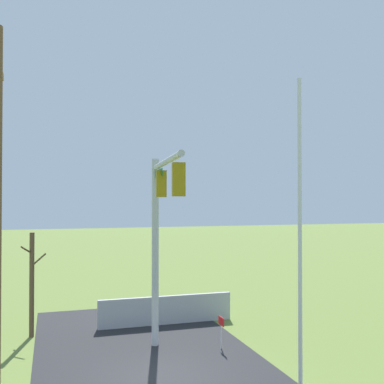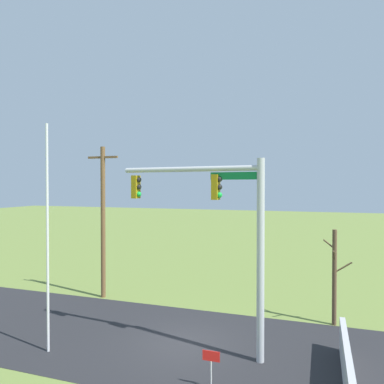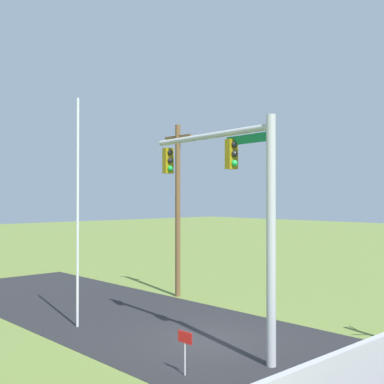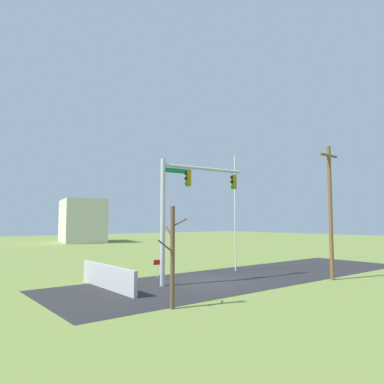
{
  "view_description": "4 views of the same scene",
  "coord_description": "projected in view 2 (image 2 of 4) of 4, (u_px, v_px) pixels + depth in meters",
  "views": [
    {
      "loc": [
        -14.53,
        3.46,
        5.75
      ],
      "look_at": [
        -0.7,
        -0.87,
        6.0
      ],
      "focal_mm": 42.68,
      "sensor_mm": 36.0,
      "label": 1
    },
    {
      "loc": [
        5.26,
        -13.98,
        6.4
      ],
      "look_at": [
        0.39,
        -0.05,
        6.13
      ],
      "focal_mm": 34.83,
      "sensor_mm": 36.0,
      "label": 2
    },
    {
      "loc": [
        12.35,
        -12.24,
        4.94
      ],
      "look_at": [
        -0.19,
        -0.58,
        5.13
      ],
      "focal_mm": 46.88,
      "sensor_mm": 36.0,
      "label": 3
    },
    {
      "loc": [
        14.87,
        16.9,
        3.73
      ],
      "look_at": [
        0.73,
        -0.91,
        5.57
      ],
      "focal_mm": 33.58,
      "sensor_mm": 36.0,
      "label": 4
    }
  ],
  "objects": [
    {
      "name": "bare_tree",
      "position": [
        334.0,
        276.0,
        17.0
      ],
      "size": [
        1.27,
        1.02,
        4.38
      ],
      "color": "brown",
      "rests_on": "ground_plane"
    },
    {
      "name": "open_sign",
      "position": [
        211.0,
        361.0,
        11.62
      ],
      "size": [
        0.56,
        0.04,
        1.22
      ],
      "color": "silver",
      "rests_on": "ground_plane"
    },
    {
      "name": "flagpole",
      "position": [
        48.0,
        238.0,
        14.22
      ],
      "size": [
        0.1,
        0.1,
        8.75
      ],
      "primitive_type": "cylinder",
      "color": "silver",
      "rests_on": "ground_plane"
    },
    {
      "name": "retaining_fence",
      "position": [
        348.0,
        373.0,
        11.41
      ],
      "size": [
        0.2,
        6.28,
        1.3
      ],
      "primitive_type": "cube",
      "color": "#A8A8AD",
      "rests_on": "ground_plane"
    },
    {
      "name": "ground_plane",
      "position": [
        183.0,
        343.0,
        15.05
      ],
      "size": [
        160.0,
        160.0,
        0.0
      ],
      "primitive_type": "plane",
      "color": "olive"
    },
    {
      "name": "utility_pole",
      "position": [
        103.0,
        219.0,
        21.2
      ],
      "size": [
        1.9,
        0.26,
        8.59
      ],
      "color": "brown",
      "rests_on": "ground_plane"
    },
    {
      "name": "sidewalk_corner",
      "position": [
        289.0,
        366.0,
        13.14
      ],
      "size": [
        6.0,
        6.0,
        0.01
      ],
      "primitive_type": "cube",
      "color": "#B7B5AD",
      "rests_on": "ground_plane"
    },
    {
      "name": "road_surface",
      "position": [
        98.0,
        330.0,
        16.37
      ],
      "size": [
        28.0,
        8.0,
        0.01
      ],
      "primitive_type": "cube",
      "color": "#232326",
      "rests_on": "ground_plane"
    },
    {
      "name": "signal_mast",
      "position": [
        224.0,
        221.0,
        13.97
      ],
      "size": [
        5.91,
        0.86,
        7.38
      ],
      "color": "#B2B5BA",
      "rests_on": "ground_plane"
    }
  ]
}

